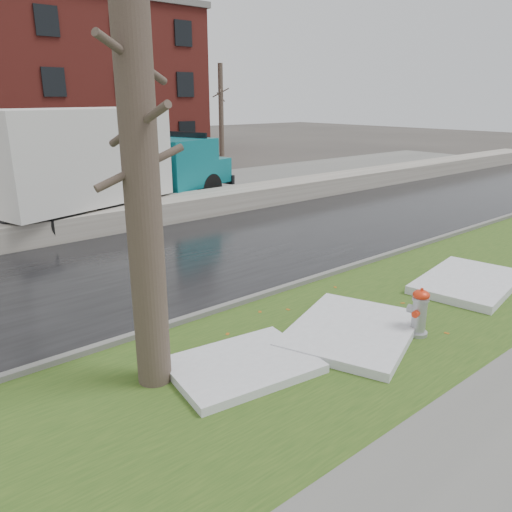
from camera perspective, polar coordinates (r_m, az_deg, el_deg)
ground at (r=9.97m, az=3.54°, el=-6.87°), size 120.00×120.00×0.00m
verge at (r=9.19m, az=8.97°, el=-9.16°), size 60.00×4.50×0.04m
road at (r=13.36m, az=-9.82°, el=-0.58°), size 60.00×7.00×0.03m
parking_lot at (r=20.94m, az=-21.78°, el=5.03°), size 60.00×9.00×0.03m
curb at (r=10.62m, az=-0.17°, el=-4.82°), size 60.00×0.15×0.14m
snowbank at (r=16.91m, az=-17.16°, el=4.01°), size 60.00×1.60×0.75m
bg_tree_right at (r=37.82m, az=-4.01°, el=16.36°), size 1.40×1.62×6.50m
fire_hydrant at (r=9.39m, az=18.17°, el=-5.90°), size 0.45×0.40×0.90m
tree at (r=6.90m, az=-13.01°, el=9.32°), size 1.30×1.55×6.24m
box_truck at (r=18.23m, az=-16.76°, el=10.25°), size 11.51×5.28×3.83m
worker at (r=15.56m, az=-22.38°, el=7.04°), size 0.73×0.59×1.75m
snow_patch_near at (r=9.25m, az=10.96°, el=-8.38°), size 3.15×2.81×0.16m
snow_patch_far at (r=8.03m, az=-1.57°, el=-12.38°), size 2.40×1.90×0.14m
snow_patch_side at (r=12.35m, az=23.11°, el=-2.73°), size 3.07×2.26×0.18m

